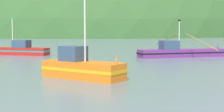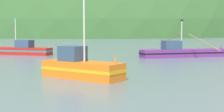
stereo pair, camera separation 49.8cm
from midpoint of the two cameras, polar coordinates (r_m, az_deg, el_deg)
name	(u,v)px [view 1 (the left image)]	position (r m, az deg, el deg)	size (l,w,h in m)	color
hill_mid_right	(70,35)	(202.65, -7.25, 3.60)	(203.51, 162.81, 109.08)	#386633
hill_far_left	(193,34)	(217.36, 13.44, 3.58)	(139.96, 111.97, 36.29)	#2D562D
fishing_boat_purple	(180,52)	(44.12, 11.18, 0.69)	(11.24, 13.96, 4.78)	#6B2D84
fishing_boat_red	(19,50)	(48.62, -15.73, 0.99)	(8.73, 2.33, 5.17)	red
fishing_boat_orange	(82,68)	(24.81, -5.71, -1.97)	(6.73, 4.23, 6.38)	orange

